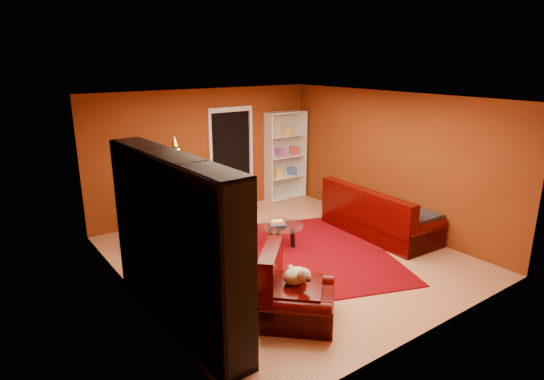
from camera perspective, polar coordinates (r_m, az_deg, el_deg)
floor at (r=7.72m, az=1.75°, el=-8.37°), size 5.00×5.50×0.05m
ceiling at (r=7.04m, az=1.94°, el=11.64°), size 5.00×5.50×0.05m
wall_back at (r=9.55m, az=-8.38°, el=4.70°), size 5.00×0.05×2.60m
wall_left at (r=6.12m, az=-17.26°, el=-2.50°), size 0.05×5.50×2.60m
wall_right at (r=8.99m, az=14.74°, el=3.60°), size 0.05×5.50×2.60m
doorway at (r=9.85m, az=-5.11°, el=3.67°), size 1.06×0.60×2.16m
rug at (r=7.78m, az=4.19°, el=-7.93°), size 3.63×3.89×0.02m
media_unit at (r=5.61m, az=-12.04°, el=-6.40°), size 0.54×2.80×2.14m
christmas_tree at (r=8.38m, az=-11.79°, el=0.16°), size 1.16×1.16×1.89m
gift_box_teal at (r=8.23m, az=-15.77°, el=-6.05°), size 0.38×0.38×0.30m
gift_box_green at (r=9.00m, az=-11.52°, el=-3.95°), size 0.30×0.30×0.26m
gift_box_red at (r=8.79m, az=-12.70°, el=-4.73°), size 0.20×0.20×0.20m
white_bookshelf at (r=10.47m, az=1.72°, el=4.27°), size 0.98×0.38×2.08m
armchair at (r=5.83m, az=3.37°, el=-12.59°), size 1.38×1.38×0.76m
dog at (r=5.79m, az=2.94°, el=-10.71°), size 0.49×0.50×0.25m
sofa at (r=8.67m, az=13.49°, el=-2.46°), size 1.08×2.23×0.94m
coffee_table at (r=7.96m, az=1.10°, el=-5.74°), size 1.04×1.04×0.49m
acrylic_chair at (r=8.47m, az=-8.18°, el=-3.24°), size 0.48×0.51×0.77m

